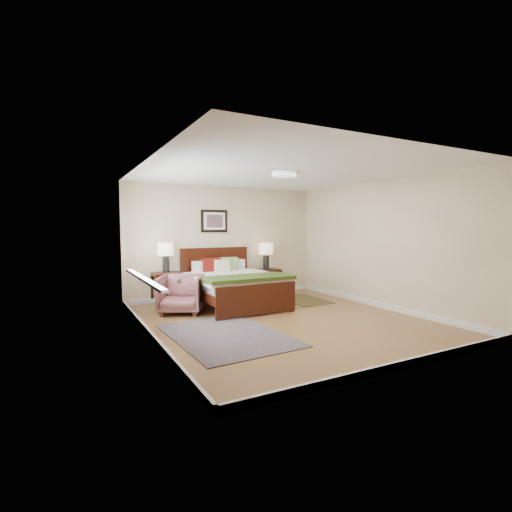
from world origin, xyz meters
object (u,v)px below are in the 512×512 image
at_px(bed, 233,280).
at_px(nightstand_left, 166,279).
at_px(lamp_left, 166,252).
at_px(lamp_right, 266,251).
at_px(armchair, 181,294).
at_px(rug_persian, 226,335).
at_px(nightstand_right, 266,279).

height_order(bed, nightstand_left, bed).
height_order(lamp_left, lamp_right, lamp_left).
bearing_deg(armchair, nightstand_left, 120.31).
relative_size(bed, rug_persian, 0.97).
bearing_deg(rug_persian, lamp_left, 91.54).
bearing_deg(nightstand_right, bed, -147.62).
bearing_deg(lamp_right, armchair, -158.28).
relative_size(bed, lamp_right, 3.38).
distance_m(nightstand_right, lamp_right, 0.66).
height_order(nightstand_left, lamp_right, lamp_right).
relative_size(lamp_left, lamp_right, 1.00).
bearing_deg(nightstand_right, rug_persian, -129.55).
xyz_separation_m(nightstand_left, nightstand_right, (2.37, 0.01, -0.17)).
height_order(nightstand_left, rug_persian, nightstand_left).
distance_m(nightstand_left, lamp_left, 0.55).
bearing_deg(lamp_left, bed, -34.31).
xyz_separation_m(nightstand_right, lamp_right, (-0.00, 0.01, 0.66)).
relative_size(nightstand_left, rug_persian, 0.31).
xyz_separation_m(lamp_left, rug_persian, (0.20, -2.64, -1.08)).
xyz_separation_m(bed, rug_persian, (-0.95, -1.86, -0.51)).
distance_m(bed, lamp_left, 1.50).
bearing_deg(armchair, lamp_left, 120.26).
bearing_deg(rug_persian, armchair, 92.72).
bearing_deg(rug_persian, bed, 60.11).
bearing_deg(bed, rug_persian, -117.19).
relative_size(nightstand_left, armchair, 0.85).
bearing_deg(armchair, rug_persian, -56.39).
bearing_deg(nightstand_left, armchair, -87.88).
bearing_deg(armchair, bed, 35.58).
bearing_deg(nightstand_right, lamp_left, 179.69).
height_order(nightstand_right, rug_persian, nightstand_right).
bearing_deg(bed, armchair, -172.62).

